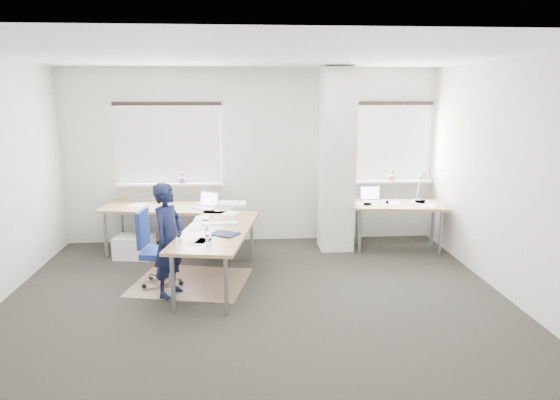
{
  "coord_description": "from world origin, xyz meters",
  "views": [
    {
      "loc": [
        -0.13,
        -5.54,
        2.42
      ],
      "look_at": [
        0.35,
        0.9,
        1.02
      ],
      "focal_mm": 32.0,
      "sensor_mm": 36.0,
      "label": 1
    }
  ],
  "objects": [
    {
      "name": "ground",
      "position": [
        0.0,
        0.0,
        0.0
      ],
      "size": [
        6.0,
        6.0,
        0.0
      ],
      "primitive_type": "plane",
      "color": "#27241F",
      "rests_on": "ground"
    },
    {
      "name": "room_shell",
      "position": [
        0.18,
        0.45,
        1.75
      ],
      "size": [
        6.04,
        5.04,
        2.82
      ],
      "color": "silver",
      "rests_on": "ground"
    },
    {
      "name": "white_crate",
      "position": [
        -1.77,
        1.7,
        0.16
      ],
      "size": [
        0.6,
        0.46,
        0.33
      ],
      "primitive_type": "cube",
      "rotation": [
        0.0,
        0.0,
        -0.16
      ],
      "color": "white",
      "rests_on": "ground"
    },
    {
      "name": "floor_mat",
      "position": [
        -0.83,
        0.62,
        0.0
      ],
      "size": [
        1.62,
        1.45,
        0.01
      ],
      "primitive_type": "cube",
      "rotation": [
        0.0,
        0.0,
        -0.21
      ],
      "color": "brown",
      "rests_on": "ground"
    },
    {
      "name": "person",
      "position": [
        -1.03,
        0.24,
        0.69
      ],
      "size": [
        0.5,
        0.59,
        1.38
      ],
      "primitive_type": "imported",
      "rotation": [
        0.0,
        0.0,
        1.16
      ],
      "color": "black",
      "rests_on": "ground"
    },
    {
      "name": "desk_side",
      "position": [
        2.25,
        1.81,
        0.69
      ],
      "size": [
        1.48,
        0.88,
        1.22
      ],
      "rotation": [
        0.0,
        0.0,
        -0.13
      ],
      "color": "olive",
      "rests_on": "ground"
    },
    {
      "name": "desk_main",
      "position": [
        -0.82,
        1.22,
        0.69
      ],
      "size": [
        2.4,
        2.98,
        0.96
      ],
      "rotation": [
        0.0,
        0.0,
        -0.17
      ],
      "color": "olive",
      "rests_on": "ground"
    },
    {
      "name": "task_chair",
      "position": [
        -1.23,
        0.57,
        0.27
      ],
      "size": [
        0.53,
        0.53,
        0.98
      ],
      "rotation": [
        0.0,
        0.0,
        -0.13
      ],
      "color": "navy",
      "rests_on": "ground"
    }
  ]
}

